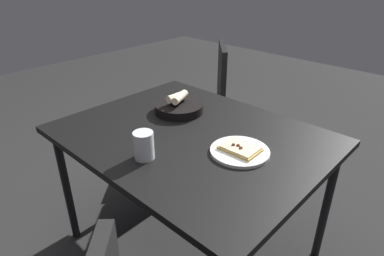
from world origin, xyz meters
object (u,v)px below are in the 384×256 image
at_px(dining_table, 192,144).
at_px(bread_basket, 179,107).
at_px(chair_near, 205,96).
at_px(beer_glass, 144,147).
at_px(pizza_plate, 240,151).

xyz_separation_m(dining_table, bread_basket, (-0.13, -0.21, 0.09)).
height_order(dining_table, bread_basket, bread_basket).
height_order(bread_basket, chair_near, chair_near).
bearing_deg(beer_glass, bread_basket, -151.78).
height_order(pizza_plate, chair_near, chair_near).
relative_size(pizza_plate, bread_basket, 0.98).
height_order(dining_table, pizza_plate, pizza_plate).
distance_m(bread_basket, chair_near, 0.80).
bearing_deg(pizza_plate, bread_basket, -103.95).
distance_m(dining_table, beer_glass, 0.30).
xyz_separation_m(pizza_plate, beer_glass, (0.29, -0.26, 0.04)).
height_order(pizza_plate, beer_glass, beer_glass).
height_order(pizza_plate, bread_basket, bread_basket).
relative_size(dining_table, beer_glass, 10.34).
bearing_deg(dining_table, pizza_plate, 92.13).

